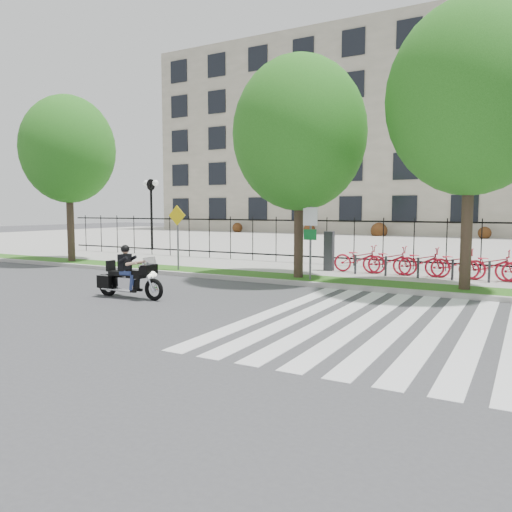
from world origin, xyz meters
The scene contains 16 objects.
ground centered at (0.00, 0.00, 0.00)m, with size 120.00×120.00×0.00m, color #3E3E40.
curb centered at (0.00, 4.10, 0.07)m, with size 60.00×0.20×0.15m, color #A2A098.
grass_verge centered at (0.00, 4.95, 0.07)m, with size 60.00×1.50×0.15m, color #1F5014.
sidewalk centered at (0.00, 7.45, 0.07)m, with size 60.00×3.50×0.15m, color #A7A59C.
plaza centered at (0.00, 25.00, 0.05)m, with size 80.00×34.00×0.10m, color #A7A59C.
crosswalk_stripes centered at (4.83, 0.00, 0.01)m, with size 5.70×8.00×0.01m, color silver, non-canonical shape.
iron_fence centered at (0.00, 9.20, 1.15)m, with size 30.00×0.06×2.00m, color black, non-canonical shape.
office_building centered at (0.00, 44.92, 9.97)m, with size 60.00×21.90×20.15m.
lamp_post_left centered at (-12.00, 12.00, 3.21)m, with size 1.06×0.70×4.25m.
street_tree_0 centered at (-10.65, 4.95, 5.12)m, with size 4.13×4.13×7.36m.
street_tree_1 centered at (0.60, 4.95, 5.01)m, with size 4.51×4.51×7.46m.
street_tree_2 centered at (5.93, 4.95, 5.62)m, with size 4.80×4.80×8.24m.
bike_share_station centered at (5.30, 7.20, 0.67)m, with size 8.95×0.88×1.50m.
sign_pole_regulatory centered at (1.19, 4.58, 1.74)m, with size 0.50×0.09×2.50m.
sign_pole_warning centered at (-4.32, 4.58, 1.74)m, with size 0.78×0.09×2.49m.
motorcycle_rider centered at (-2.23, -0.30, 0.60)m, with size 2.33×0.68×1.80m.
Camera 1 is at (7.60, -10.69, 2.49)m, focal length 35.00 mm.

